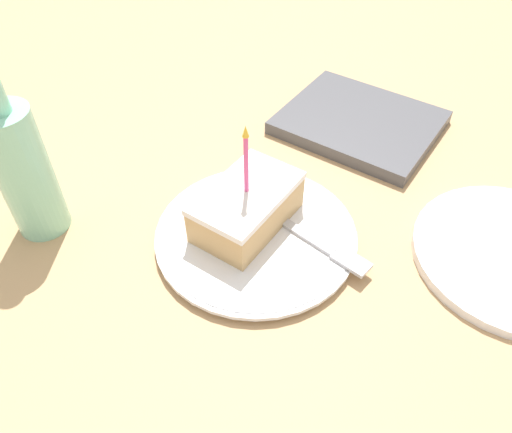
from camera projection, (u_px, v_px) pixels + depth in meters
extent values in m
cube|color=tan|center=(274.00, 244.00, 0.65)|extent=(2.40, 2.40, 0.04)
cylinder|color=silver|center=(256.00, 236.00, 0.62)|extent=(0.24, 0.24, 0.01)
cylinder|color=silver|center=(256.00, 234.00, 0.62)|extent=(0.25, 0.25, 0.01)
cube|color=tan|center=(247.00, 209.00, 0.61)|extent=(0.08, 0.13, 0.05)
cube|color=silver|center=(247.00, 193.00, 0.59)|extent=(0.08, 0.14, 0.01)
cylinder|color=#E04C8C|center=(246.00, 165.00, 0.56)|extent=(0.01, 0.01, 0.08)
cone|color=yellow|center=(246.00, 131.00, 0.53)|extent=(0.01, 0.01, 0.01)
cube|color=#B2B2B7|center=(287.00, 224.00, 0.62)|extent=(0.14, 0.03, 0.00)
cube|color=#B2B2B7|center=(350.00, 263.00, 0.58)|extent=(0.05, 0.03, 0.00)
cylinder|color=#8CD1B2|center=(25.00, 174.00, 0.58)|extent=(0.06, 0.06, 0.17)
cube|color=#4C4C51|center=(359.00, 122.00, 0.78)|extent=(0.23, 0.19, 0.02)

